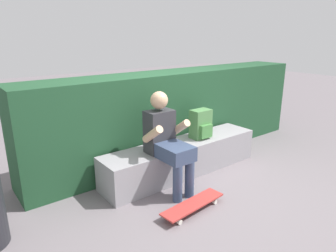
% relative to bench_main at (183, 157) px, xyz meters
% --- Properties ---
extents(ground_plane, '(24.00, 24.00, 0.00)m').
position_rel_bench_main_xyz_m(ground_plane, '(0.00, -0.36, -0.22)').
color(ground_plane, slate).
extents(bench_main, '(2.35, 0.49, 0.44)m').
position_rel_bench_main_xyz_m(bench_main, '(0.00, 0.00, 0.00)').
color(bench_main, '#959297').
rests_on(bench_main, ground).
extents(person_skater, '(0.49, 0.62, 1.19)m').
position_rel_bench_main_xyz_m(person_skater, '(-0.45, -0.22, 0.42)').
color(person_skater, '#333338').
rests_on(person_skater, ground).
extents(skateboard_near_person, '(0.81, 0.27, 0.09)m').
position_rel_bench_main_xyz_m(skateboard_near_person, '(-0.53, -0.79, -0.15)').
color(skateboard_near_person, '#BC3833').
rests_on(skateboard_near_person, ground).
extents(backpack_on_bench, '(0.28, 0.23, 0.40)m').
position_rel_bench_main_xyz_m(backpack_on_bench, '(0.31, -0.01, 0.41)').
color(backpack_on_bench, '#51894C').
rests_on(backpack_on_bench, bench_main).
extents(hedge_row, '(4.76, 0.64, 1.30)m').
position_rel_bench_main_xyz_m(hedge_row, '(0.41, 0.62, 0.43)').
color(hedge_row, '#204A2C').
rests_on(hedge_row, ground).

